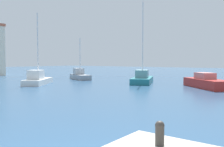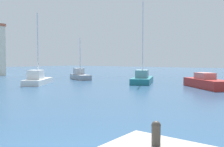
{
  "view_description": "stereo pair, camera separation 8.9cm",
  "coord_description": "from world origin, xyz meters",
  "px_view_note": "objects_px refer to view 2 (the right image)",
  "views": [
    {
      "loc": [
        -2.93,
        -4.05,
        2.72
      ],
      "look_at": [
        20.82,
        13.85,
        1.18
      ],
      "focal_mm": 39.29,
      "sensor_mm": 36.0,
      "label": 1
    },
    {
      "loc": [
        -2.87,
        -4.12,
        2.72
      ],
      "look_at": [
        20.82,
        13.85,
        1.18
      ],
      "focal_mm": 39.29,
      "sensor_mm": 36.0,
      "label": 2
    }
  ],
  "objects_px": {
    "mooring_bollard": "(156,132)",
    "sailboat_white_center_channel": "(38,79)",
    "sailboat_teal_far_right": "(142,78)",
    "sailboat_grey_distant_east": "(80,75)",
    "motorboat_red_inner_mooring": "(206,82)"
  },
  "relations": [
    {
      "from": "sailboat_teal_far_right",
      "to": "sailboat_grey_distant_east",
      "type": "height_order",
      "value": "sailboat_teal_far_right"
    },
    {
      "from": "motorboat_red_inner_mooring",
      "to": "sailboat_grey_distant_east",
      "type": "xyz_separation_m",
      "value": [
        0.51,
        18.27,
        0.01
      ]
    },
    {
      "from": "sailboat_white_center_channel",
      "to": "motorboat_red_inner_mooring",
      "type": "distance_m",
      "value": 18.5
    },
    {
      "from": "sailboat_white_center_channel",
      "to": "sailboat_grey_distant_east",
      "type": "height_order",
      "value": "sailboat_white_center_channel"
    },
    {
      "from": "mooring_bollard",
      "to": "sailboat_white_center_channel",
      "type": "relative_size",
      "value": 0.06
    },
    {
      "from": "sailboat_grey_distant_east",
      "to": "sailboat_teal_far_right",
      "type": "bearing_deg",
      "value": -88.86
    },
    {
      "from": "motorboat_red_inner_mooring",
      "to": "sailboat_teal_far_right",
      "type": "distance_m",
      "value": 7.85
    },
    {
      "from": "mooring_bollard",
      "to": "sailboat_teal_far_right",
      "type": "distance_m",
      "value": 25.2
    },
    {
      "from": "mooring_bollard",
      "to": "sailboat_grey_distant_east",
      "type": "xyz_separation_m",
      "value": [
        21.45,
        23.33,
        -0.73
      ]
    },
    {
      "from": "mooring_bollard",
      "to": "sailboat_grey_distant_east",
      "type": "bearing_deg",
      "value": 47.4
    },
    {
      "from": "mooring_bollard",
      "to": "sailboat_white_center_channel",
      "type": "xyz_separation_m",
      "value": [
        12.89,
        21.71,
        -0.69
      ]
    },
    {
      "from": "mooring_bollard",
      "to": "motorboat_red_inner_mooring",
      "type": "bearing_deg",
      "value": 13.58
    },
    {
      "from": "sailboat_teal_far_right",
      "to": "mooring_bollard",
      "type": "bearing_deg",
      "value": -149.28
    },
    {
      "from": "motorboat_red_inner_mooring",
      "to": "sailboat_grey_distant_east",
      "type": "height_order",
      "value": "sailboat_grey_distant_east"
    },
    {
      "from": "sailboat_white_center_channel",
      "to": "motorboat_red_inner_mooring",
      "type": "relative_size",
      "value": 1.41
    }
  ]
}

